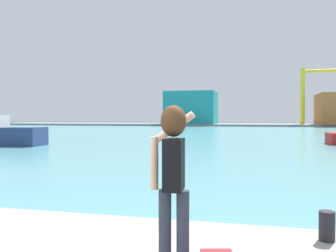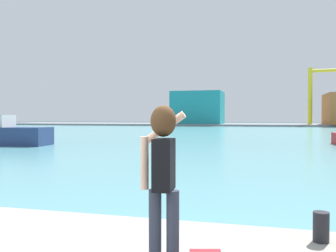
# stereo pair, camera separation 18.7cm
# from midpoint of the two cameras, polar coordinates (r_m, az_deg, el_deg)

# --- Properties ---
(ground_plane) EXTENTS (220.00, 220.00, 0.00)m
(ground_plane) POSITION_cam_midpoint_polar(r_m,az_deg,el_deg) (53.66, 11.78, -0.97)
(ground_plane) COLOR #334751
(harbor_water) EXTENTS (140.00, 100.00, 0.02)m
(harbor_water) POSITION_cam_midpoint_polar(r_m,az_deg,el_deg) (55.66, 11.85, -0.88)
(harbor_water) COLOR #599EA8
(harbor_water) RESTS_ON ground_plane
(far_shore_dock) EXTENTS (140.00, 20.00, 0.47)m
(far_shore_dock) POSITION_cam_midpoint_polar(r_m,az_deg,el_deg) (95.62, 12.71, 0.20)
(far_shore_dock) COLOR gray
(far_shore_dock) RESTS_ON ground_plane
(person_photographer) EXTENTS (0.53, 0.55, 1.74)m
(person_photographer) POSITION_cam_midpoint_polar(r_m,az_deg,el_deg) (4.01, -0.58, -6.45)
(person_photographer) COLOR #2D3342
(person_photographer) RESTS_ON quay_promenade
(harbor_bollard) EXTENTS (0.20, 0.20, 0.39)m
(harbor_bollard) POSITION_cam_midpoint_polar(r_m,az_deg,el_deg) (5.34, 22.43, -14.11)
(harbor_bollard) COLOR black
(harbor_bollard) RESTS_ON quay_promenade
(warehouse_left) EXTENTS (12.37, 10.00, 8.08)m
(warehouse_left) POSITION_cam_midpoint_polar(r_m,az_deg,el_deg) (93.48, 3.58, 2.83)
(warehouse_left) COLOR teal
(warehouse_left) RESTS_ON far_shore_dock
(port_crane) EXTENTS (13.76, 2.14, 13.14)m
(port_crane) POSITION_cam_midpoint_polar(r_m,az_deg,el_deg) (91.93, 21.44, 5.53)
(port_crane) COLOR yellow
(port_crane) RESTS_ON far_shore_dock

